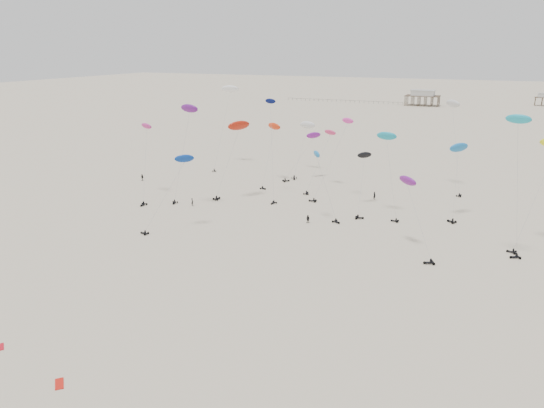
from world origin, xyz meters
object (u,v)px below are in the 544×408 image
at_px(pavilion_small, 542,100).
at_px(rig_9, 175,176).
at_px(pavilion_main, 422,99).
at_px(spectator_0, 192,206).
at_px(rig_0, 145,149).
at_px(rig_4, 187,123).

bearing_deg(pavilion_small, rig_9, -105.30).
xyz_separation_m(pavilion_main, spectator_0, (-16.14, -249.34, -4.22)).
bearing_deg(pavilion_main, rig_9, -92.27).
height_order(rig_9, spectator_0, rig_9).
bearing_deg(rig_0, rig_9, 133.91).
relative_size(rig_0, rig_9, 1.23).
distance_m(pavilion_small, rig_0, 294.29).
xyz_separation_m(rig_9, spectator_0, (-5.66, 14.88, -11.12)).
bearing_deg(pavilion_main, pavilion_small, 23.20).
relative_size(pavilion_main, pavilion_small, 2.33).
distance_m(pavilion_main, spectator_0, 249.90).
bearing_deg(rig_0, pavilion_small, -114.93).
bearing_deg(pavilion_main, rig_0, -97.15).
xyz_separation_m(pavilion_small, rig_0, (-100.91, -276.32, 8.48)).
bearing_deg(rig_9, pavilion_small, -10.66).
distance_m(rig_0, spectator_0, 19.25).
bearing_deg(rig_4, pavilion_small, -120.58).
bearing_deg(spectator_0, pavilion_main, -48.12).
bearing_deg(rig_4, rig_9, 100.11).
xyz_separation_m(pavilion_main, rig_0, (-30.91, -246.32, 7.74)).
distance_m(rig_4, spectator_0, 19.36).
height_order(pavilion_small, rig_9, rig_9).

